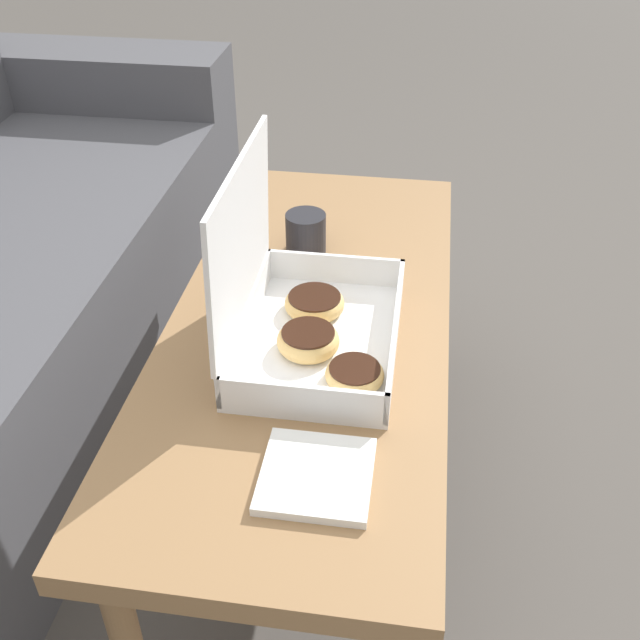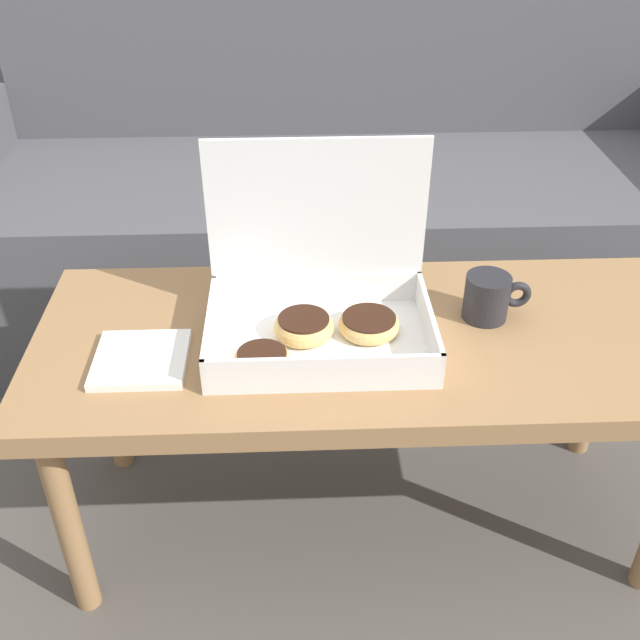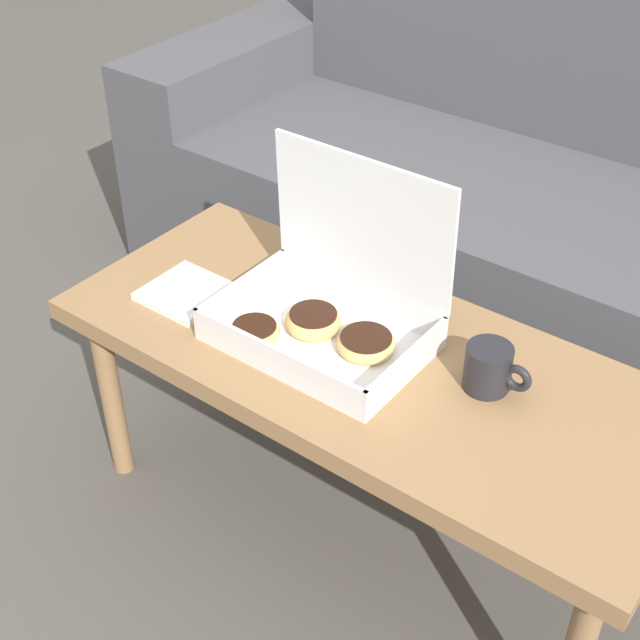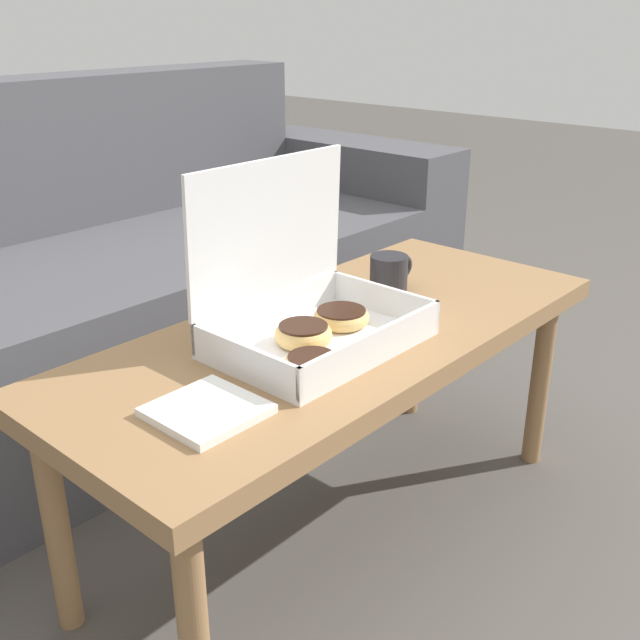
# 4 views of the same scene
# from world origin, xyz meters

# --- Properties ---
(ground_plane) EXTENTS (12.00, 12.00, 0.00)m
(ground_plane) POSITION_xyz_m (0.00, 0.00, 0.00)
(ground_plane) COLOR #514C47
(couch) EXTENTS (2.27, 0.80, 0.85)m
(couch) POSITION_xyz_m (0.00, 0.79, 0.30)
(couch) COLOR #4C4C51
(couch) RESTS_ON ground_plane
(coffee_table) EXTENTS (1.16, 0.48, 0.46)m
(coffee_table) POSITION_xyz_m (0.00, -0.07, 0.42)
(coffee_table) COLOR #997047
(coffee_table) RESTS_ON ground_plane
(pastry_box) EXTENTS (0.37, 0.26, 0.32)m
(pastry_box) POSITION_xyz_m (-0.09, -0.07, 0.53)
(pastry_box) COLOR white
(pastry_box) RESTS_ON coffee_table
(coffee_mug) EXTENTS (0.12, 0.08, 0.08)m
(coffee_mug) POSITION_xyz_m (0.22, -0.02, 0.51)
(coffee_mug) COLOR #232328
(coffee_mug) RESTS_ON coffee_table
(napkin_stack) EXTENTS (0.15, 0.15, 0.01)m
(napkin_stack) POSITION_xyz_m (-0.38, -0.13, 0.47)
(napkin_stack) COLOR white
(napkin_stack) RESTS_ON coffee_table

